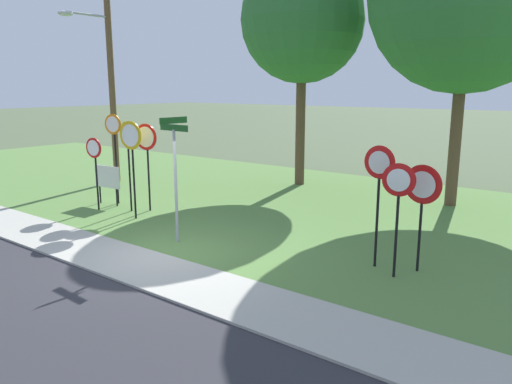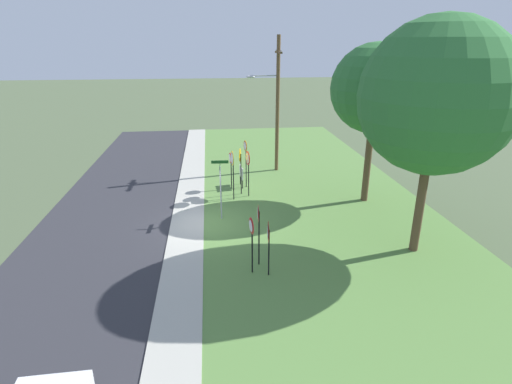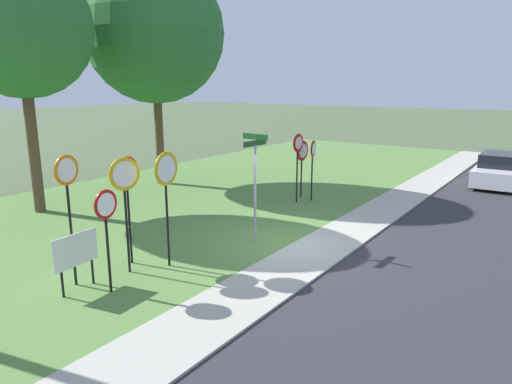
{
  "view_description": "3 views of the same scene",
  "coord_description": "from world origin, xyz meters",
  "px_view_note": "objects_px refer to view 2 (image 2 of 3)",
  "views": [
    {
      "loc": [
        8.09,
        -7.17,
        3.74
      ],
      "look_at": [
        0.48,
        2.75,
        1.08
      ],
      "focal_mm": 34.83,
      "sensor_mm": 36.0,
      "label": 1
    },
    {
      "loc": [
        17.84,
        0.49,
        8.38
      ],
      "look_at": [
        -0.57,
        2.62,
        1.35
      ],
      "focal_mm": 28.16,
      "sensor_mm": 36.0,
      "label": 2
    },
    {
      "loc": [
        -10.32,
        -5.99,
        4.29
      ],
      "look_at": [
        0.84,
        1.79,
        1.11
      ],
      "focal_mm": 32.14,
      "sensor_mm": 36.0,
      "label": 3
    }
  ],
  "objects_px": {
    "stop_sign_far_left": "(240,161)",
    "street_name_post": "(221,185)",
    "utility_pole": "(276,101)",
    "oak_tree_right": "(437,97)",
    "yield_sign_far_left": "(258,221)",
    "stop_sign_near_left": "(248,163)",
    "stop_sign_near_right": "(233,164)",
    "stop_sign_far_center": "(246,154)",
    "notice_board": "(241,173)",
    "yield_sign_near_left": "(251,233)",
    "stop_sign_far_right": "(231,163)",
    "oak_tree_left": "(375,89)",
    "yield_sign_near_right": "(268,236)"
  },
  "relations": [
    {
      "from": "stop_sign_far_left",
      "to": "street_name_post",
      "type": "xyz_separation_m",
      "value": [
        3.31,
        -1.22,
        -0.19
      ]
    },
    {
      "from": "utility_pole",
      "to": "oak_tree_right",
      "type": "bearing_deg",
      "value": 19.2
    },
    {
      "from": "yield_sign_far_left",
      "to": "street_name_post",
      "type": "xyz_separation_m",
      "value": [
        -4.56,
        -1.29,
        -0.11
      ]
    },
    {
      "from": "stop_sign_near_left",
      "to": "stop_sign_near_right",
      "type": "distance_m",
      "value": 0.97
    },
    {
      "from": "stop_sign_far_center",
      "to": "notice_board",
      "type": "bearing_deg",
      "value": -127.05
    },
    {
      "from": "stop_sign_far_center",
      "to": "stop_sign_near_left",
      "type": "bearing_deg",
      "value": -11.74
    },
    {
      "from": "yield_sign_near_left",
      "to": "yield_sign_far_left",
      "type": "height_order",
      "value": "yield_sign_far_left"
    },
    {
      "from": "stop_sign_near_left",
      "to": "oak_tree_right",
      "type": "bearing_deg",
      "value": 32.51
    },
    {
      "from": "stop_sign_near_right",
      "to": "stop_sign_far_center",
      "type": "distance_m",
      "value": 2.14
    },
    {
      "from": "stop_sign_near_left",
      "to": "yield_sign_far_left",
      "type": "relative_size",
      "value": 1.03
    },
    {
      "from": "yield_sign_near_left",
      "to": "utility_pole",
      "type": "height_order",
      "value": "utility_pole"
    },
    {
      "from": "stop_sign_far_center",
      "to": "stop_sign_far_right",
      "type": "height_order",
      "value": "stop_sign_far_center"
    },
    {
      "from": "stop_sign_far_left",
      "to": "stop_sign_far_right",
      "type": "relative_size",
      "value": 1.22
    },
    {
      "from": "stop_sign_near_left",
      "to": "stop_sign_far_right",
      "type": "xyz_separation_m",
      "value": [
        -1.32,
        -0.9,
        -0.36
      ]
    },
    {
      "from": "stop_sign_near_right",
      "to": "oak_tree_left",
      "type": "distance_m",
      "value": 8.31
    },
    {
      "from": "yield_sign_near_left",
      "to": "stop_sign_far_center",
      "type": "bearing_deg",
      "value": 165.54
    },
    {
      "from": "stop_sign_far_left",
      "to": "yield_sign_near_left",
      "type": "relative_size",
      "value": 1.18
    },
    {
      "from": "yield_sign_near_right",
      "to": "utility_pole",
      "type": "distance_m",
      "value": 13.56
    },
    {
      "from": "street_name_post",
      "to": "oak_tree_left",
      "type": "xyz_separation_m",
      "value": [
        -1.57,
        7.96,
        4.24
      ]
    },
    {
      "from": "stop_sign_far_right",
      "to": "yield_sign_near_left",
      "type": "relative_size",
      "value": 0.97
    },
    {
      "from": "oak_tree_right",
      "to": "street_name_post",
      "type": "bearing_deg",
      "value": -117.35
    },
    {
      "from": "yield_sign_near_right",
      "to": "oak_tree_right",
      "type": "bearing_deg",
      "value": 105.46
    },
    {
      "from": "stop_sign_far_center",
      "to": "street_name_post",
      "type": "bearing_deg",
      "value": -31.43
    },
    {
      "from": "yield_sign_far_left",
      "to": "oak_tree_right",
      "type": "height_order",
      "value": "oak_tree_right"
    },
    {
      "from": "stop_sign_far_left",
      "to": "utility_pole",
      "type": "bearing_deg",
      "value": 159.7
    },
    {
      "from": "stop_sign_far_left",
      "to": "yield_sign_far_left",
      "type": "relative_size",
      "value": 1.06
    },
    {
      "from": "stop_sign_near_left",
      "to": "oak_tree_right",
      "type": "relative_size",
      "value": 0.28
    },
    {
      "from": "stop_sign_far_right",
      "to": "oak_tree_left",
      "type": "xyz_separation_m",
      "value": [
        2.67,
        7.25,
        4.45
      ]
    },
    {
      "from": "utility_pole",
      "to": "oak_tree_left",
      "type": "relative_size",
      "value": 1.04
    },
    {
      "from": "notice_board",
      "to": "oak_tree_right",
      "type": "distance_m",
      "value": 12.25
    },
    {
      "from": "yield_sign_near_left",
      "to": "utility_pole",
      "type": "distance_m",
      "value": 13.41
    },
    {
      "from": "stop_sign_near_left",
      "to": "stop_sign_far_center",
      "type": "height_order",
      "value": "stop_sign_far_center"
    },
    {
      "from": "stop_sign_far_right",
      "to": "notice_board",
      "type": "relative_size",
      "value": 1.77
    },
    {
      "from": "yield_sign_far_left",
      "to": "yield_sign_near_left",
      "type": "bearing_deg",
      "value": -27.12
    },
    {
      "from": "stop_sign_near_right",
      "to": "stop_sign_far_right",
      "type": "bearing_deg",
      "value": 174.09
    },
    {
      "from": "yield_sign_near_left",
      "to": "notice_board",
      "type": "height_order",
      "value": "yield_sign_near_left"
    },
    {
      "from": "stop_sign_near_right",
      "to": "oak_tree_left",
      "type": "bearing_deg",
      "value": 75.93
    },
    {
      "from": "stop_sign_near_right",
      "to": "oak_tree_right",
      "type": "bearing_deg",
      "value": 40.86
    },
    {
      "from": "stop_sign_near_left",
      "to": "stop_sign_far_right",
      "type": "bearing_deg",
      "value": -155.46
    },
    {
      "from": "yield_sign_far_left",
      "to": "utility_pole",
      "type": "distance_m",
      "value": 12.78
    },
    {
      "from": "stop_sign_near_left",
      "to": "utility_pole",
      "type": "distance_m",
      "value": 5.91
    },
    {
      "from": "stop_sign_far_right",
      "to": "yield_sign_near_left",
      "type": "xyz_separation_m",
      "value": [
        9.35,
        0.24,
        0.11
      ]
    },
    {
      "from": "yield_sign_far_left",
      "to": "oak_tree_right",
      "type": "distance_m",
      "value": 8.06
    },
    {
      "from": "yield_sign_near_right",
      "to": "street_name_post",
      "type": "relative_size",
      "value": 0.73
    },
    {
      "from": "street_name_post",
      "to": "notice_board",
      "type": "height_order",
      "value": "street_name_post"
    },
    {
      "from": "utility_pole",
      "to": "yield_sign_far_left",
      "type": "bearing_deg",
      "value": -12.02
    },
    {
      "from": "oak_tree_left",
      "to": "oak_tree_right",
      "type": "relative_size",
      "value": 0.89
    },
    {
      "from": "yield_sign_near_left",
      "to": "yield_sign_near_right",
      "type": "height_order",
      "value": "yield_sign_near_left"
    },
    {
      "from": "stop_sign_far_left",
      "to": "street_name_post",
      "type": "distance_m",
      "value": 3.54
    },
    {
      "from": "stop_sign_far_right",
      "to": "street_name_post",
      "type": "relative_size",
      "value": 0.74
    }
  ]
}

